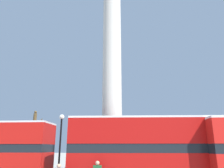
% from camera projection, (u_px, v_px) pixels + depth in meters
% --- Properties ---
extents(monument_column, '(5.92, 5.92, 25.78)m').
position_uv_depth(monument_column, '(112.00, 87.00, 19.54)').
color(monument_column, beige).
rests_on(monument_column, ground_plane).
extents(bus_a, '(11.27, 3.59, 4.46)m').
position_uv_depth(bus_a, '(155.00, 149.00, 14.21)').
color(bus_a, '#A80F0C').
rests_on(bus_a, ground_plane).
extents(equestrian_statue, '(3.41, 3.02, 6.39)m').
position_uv_depth(equestrian_statue, '(31.00, 154.00, 22.44)').
color(equestrian_statue, beige).
rests_on(equestrian_statue, ground_plane).
extents(street_lamp, '(0.40, 0.40, 5.14)m').
position_uv_depth(street_lamp, '(60.00, 144.00, 17.19)').
color(street_lamp, black).
rests_on(street_lamp, ground_plane).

